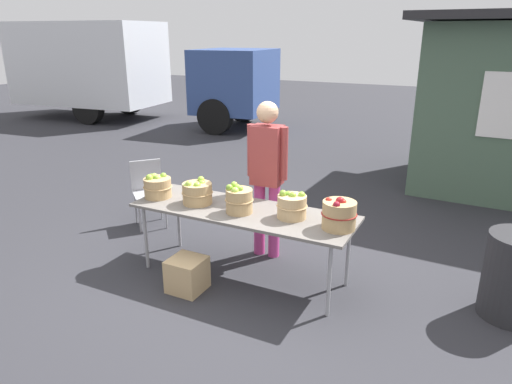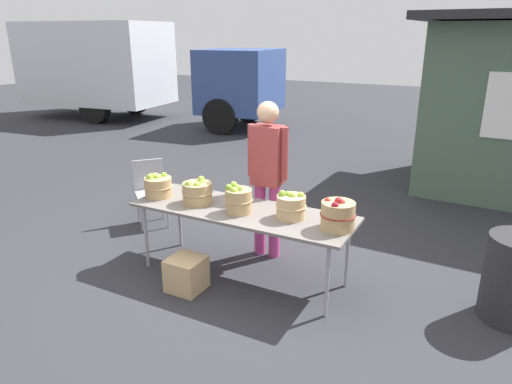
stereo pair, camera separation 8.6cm
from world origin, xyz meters
The scene contains 11 objects.
ground_plane centered at (0.00, 0.00, 0.00)m, with size 40.00×40.00×0.00m, color #2D2D33.
market_table centered at (0.00, 0.00, 0.71)m, with size 2.30×0.76×0.75m.
apple_basket_green_0 centered at (-1.01, -0.06, 0.87)m, with size 0.31×0.31×0.26m.
apple_basket_green_1 centered at (-0.52, -0.04, 0.87)m, with size 0.33×0.33×0.26m.
apple_basket_green_2 centered at (0.00, -0.07, 0.89)m, with size 0.29×0.29×0.30m.
apple_basket_green_3 centered at (0.52, 0.03, 0.87)m, with size 0.30×0.30×0.28m.
apple_basket_red_0 centered at (1.00, -0.02, 0.89)m, with size 0.33×0.33×0.31m.
vendor_adult centered at (0.00, 0.57, 1.04)m, with size 0.47×0.25×1.77m.
box_truck centered at (-7.59, 6.71, 1.49)m, with size 7.88×2.94×2.75m.
folding_chair centered at (-1.79, 0.70, 0.51)m, with size 0.56×0.56×0.86m.
produce_crate centered at (-0.37, -0.49, 0.17)m, with size 0.34×0.34×0.34m, color tan.
Camera 2 is at (2.15, -3.80, 2.44)m, focal length 32.51 mm.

